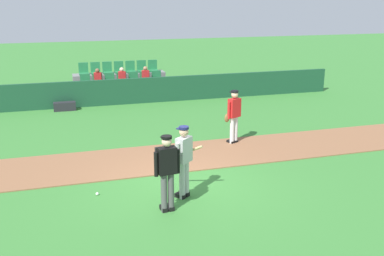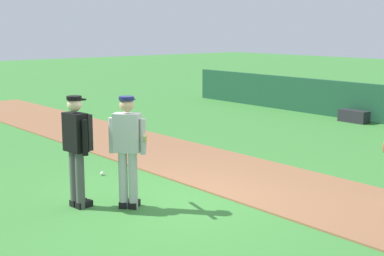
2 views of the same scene
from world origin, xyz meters
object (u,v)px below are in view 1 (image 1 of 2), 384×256
Objects in this scene: runner_red_jersey at (234,115)px; baseball at (97,194)px; equipment_bag at (65,106)px; umpire_home_plate at (167,169)px; batter_grey_jersey at (184,159)px.

runner_red_jersey is 5.46m from baseball.
runner_red_jersey is 1.96× the size of equipment_bag.
umpire_home_plate is 5.14m from runner_red_jersey.
umpire_home_plate is 2.14m from baseball.
umpire_home_plate is 1.96× the size of equipment_bag.
equipment_bag is (-0.53, 8.92, 0.14)m from baseball.
umpire_home_plate is at bearing -128.20° from runner_red_jersey.
runner_red_jersey is 8.06m from equipment_bag.
batter_grey_jersey is at bearing -75.33° from equipment_bag.
umpire_home_plate is (-0.55, -0.58, 0.03)m from batter_grey_jersey.
batter_grey_jersey is at bearing -19.17° from baseball.
batter_grey_jersey is at bearing -127.21° from runner_red_jersey.
umpire_home_plate is 1.00× the size of runner_red_jersey.
batter_grey_jersey is at bearing 46.39° from umpire_home_plate.
umpire_home_plate and runner_red_jersey have the same top height.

